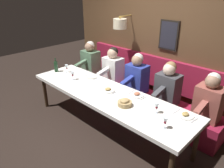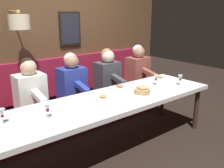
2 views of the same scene
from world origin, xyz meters
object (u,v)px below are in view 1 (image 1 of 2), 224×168
Objects in this scene: diner_middle at (137,74)px; wine_glass_2 at (67,67)px; diner_nearest at (209,99)px; diner_near at (168,85)px; wine_glass_0 at (157,106)px; bread_bowl at (125,103)px; wine_glass_3 at (165,121)px; wine_bottle at (56,66)px; wine_glass_1 at (73,74)px; diner_farthest at (90,59)px; diner_far at (113,66)px; dining_table at (106,96)px.

diner_middle is 4.82× the size of wine_glass_2.
diner_nearest is 4.82× the size of wine_glass_2.
diner_near is 1.00× the size of diner_middle.
bread_bowl is at bearing 108.87° from wine_glass_0.
diner_near is 1.21m from wine_glass_3.
diner_nearest is 2.64× the size of wine_bottle.
diner_near is at bearing -58.61° from wine_glass_1.
bread_bowl is (-0.98, 0.88, -0.03)m from diner_nearest.
diner_farthest is at bearing 71.23° from wine_glass_0.
wine_glass_2 is (-0.78, 0.59, 0.04)m from diner_far.
wine_glass_2 is 1.81m from bread_bowl.
diner_nearest and diner_farthest have the same top height.
diner_middle reaches higher than bread_bowl.
wine_bottle is (0.14, 2.74, 0.00)m from wine_glass_3.
wine_glass_0 is (-0.82, 0.42, 0.04)m from diner_nearest.
diner_farthest is (0.00, 1.42, 0.00)m from diner_middle.
bread_bowl is (-0.20, -1.80, -0.07)m from wine_glass_2.
wine_glass_0 is 1.00× the size of wine_glass_2.
diner_far is at bearing 90.00° from diner_near.
wine_glass_3 is at bearing -118.48° from diner_far.
bread_bowl is (-0.98, -0.54, -0.03)m from diner_middle.
diner_far reaches higher than wine_bottle.
diner_middle reaches higher than wine_glass_1.
diner_nearest is 4.82× the size of wine_glass_0.
wine_glass_0 is 0.37m from wine_glass_3.
dining_table is 4.07× the size of diner_middle.
diner_farthest reaches higher than wine_glass_1.
wine_glass_1 is (-0.94, 0.18, 0.04)m from diner_far.
bread_bowl is (-0.98, -1.20, -0.03)m from diner_far.
diner_middle is at bearing -90.00° from diner_farthest.
dining_table is 4.07× the size of diner_nearest.
wine_glass_2 is 2.56m from wine_glass_3.
bread_bowl is at bearing -129.15° from diner_far.
dining_table is 19.62× the size of wine_glass_2.
diner_middle is 2.64× the size of wine_bottle.
wine_glass_3 is at bearing -93.29° from wine_glass_1.
diner_middle reaches higher than wine_glass_2.
dining_table is at bearing -86.35° from wine_glass_1.
wine_glass_2 is at bearing 111.85° from diner_near.
diner_middle is 3.60× the size of bread_bowl.
diner_far is at bearing 61.52° from wine_glass_3.
wine_glass_1 is (-0.94, 0.84, 0.04)m from diner_middle.
diner_near is 0.88m from wine_glass_0.
wine_glass_2 is at bearing 89.00° from wine_glass_0.
bread_bowl reaches higher than dining_table.
bread_bowl is at bearing 84.02° from wine_glass_3.
bread_bowl is at bearing -91.70° from wine_bottle.
wine_bottle is (-0.10, 2.45, 0.00)m from wine_glass_0.
wine_glass_3 is (-1.06, -1.95, 0.04)m from diner_far.
diner_near is 3.60× the size of bread_bowl.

